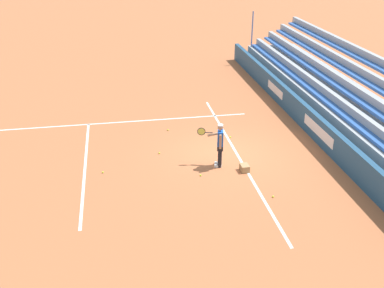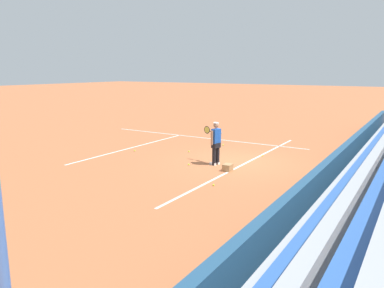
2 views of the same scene
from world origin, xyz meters
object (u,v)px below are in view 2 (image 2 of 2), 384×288
Objects in this scene: tennis_player at (216,143)px; tennis_ball_toward_net at (189,165)px; tennis_ball_far_left at (189,151)px; tennis_ball_midcourt at (223,145)px; ball_box_cardboard at (228,167)px; tennis_ball_stray_back at (135,151)px; tennis_ball_by_box at (214,185)px; tennis_ball_far_right at (262,156)px.

tennis_player is 1.38m from tennis_ball_toward_net.
tennis_ball_midcourt is (2.22, -0.63, 0.00)m from tennis_ball_far_left.
tennis_player is 4.29× the size of ball_box_cardboard.
ball_box_cardboard is 6.06× the size of tennis_ball_toward_net.
ball_box_cardboard is 6.06× the size of tennis_ball_stray_back.
tennis_ball_far_left is 2.54m from tennis_ball_stray_back.
tennis_ball_by_box is at bearing -130.75° from tennis_ball_toward_net.
tennis_ball_stray_back is at bearing 139.96° from tennis_ball_midcourt.
tennis_player is at bearing 55.63° from ball_box_cardboard.
tennis_ball_far_left is 5.20m from tennis_ball_by_box.
tennis_player reaches higher than tennis_ball_far_right.
tennis_ball_midcourt and tennis_ball_by_box have the same top height.
tennis_ball_midcourt is 1.00× the size of tennis_ball_by_box.
ball_box_cardboard is 1.70m from tennis_ball_toward_net.
tennis_ball_far_left is 3.35m from tennis_ball_far_right.
tennis_ball_stray_back is (0.85, 3.54, 0.00)m from tennis_ball_toward_net.
tennis_ball_midcourt is (3.60, 1.51, -0.86)m from tennis_player.
tennis_ball_toward_net is 3.64m from tennis_ball_stray_back.
ball_box_cardboard is at bearing -124.37° from tennis_player.
ball_box_cardboard is at bearing 175.80° from tennis_ball_far_right.
tennis_ball_stray_back is (0.76, 5.23, -0.10)m from ball_box_cardboard.
tennis_ball_midcourt is (4.27, 0.67, 0.00)m from tennis_ball_toward_net.
tennis_ball_far_right is at bearing -24.17° from tennis_player.
ball_box_cardboard is at bearing -150.57° from tennis_ball_midcourt.
tennis_ball_far_left is 1.00× the size of tennis_ball_stray_back.
tennis_ball_toward_net is at bearing -103.54° from tennis_ball_stray_back.
ball_box_cardboard reaches higher than tennis_ball_stray_back.
tennis_ball_far_right is at bearing -115.54° from tennis_ball_midcourt.
tennis_player is 2.96m from tennis_ball_by_box.
ball_box_cardboard reaches higher than tennis_ball_by_box.
ball_box_cardboard is 6.06× the size of tennis_ball_by_box.
tennis_ball_far_right is at bearing -72.85° from tennis_ball_far_left.
ball_box_cardboard is at bearing -86.99° from tennis_ball_toward_net.
tennis_player reaches higher than tennis_ball_midcourt.
ball_box_cardboard is at bearing -123.29° from tennis_ball_far_left.
ball_box_cardboard reaches higher than tennis_ball_far_right.
tennis_ball_midcourt and tennis_ball_far_right have the same top height.
tennis_player is at bearing 27.35° from tennis_ball_by_box.
tennis_ball_toward_net is 1.00× the size of tennis_ball_far_left.
tennis_ball_far_left is (2.05, 1.30, 0.00)m from tennis_ball_toward_net.
tennis_ball_toward_net is at bearing 147.88° from tennis_ball_far_right.
tennis_player is at bearing -122.85° from tennis_ball_far_left.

